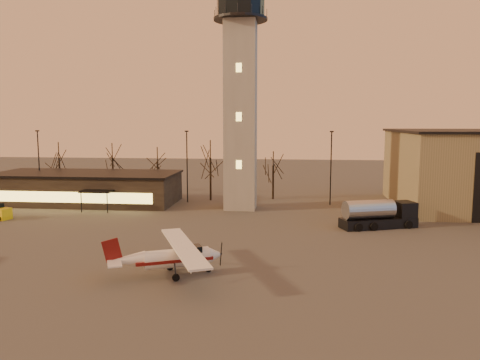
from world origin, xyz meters
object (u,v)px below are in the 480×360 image
object	(u,v)px
control_tower	(241,83)
terminal	(87,188)
fuel_truck	(378,217)
cessna_front	(179,261)

from	to	relation	value
control_tower	terminal	xyz separation A→B (m)	(-21.99, 1.98, -14.17)
control_tower	terminal	world-z (taller)	control_tower
control_tower	fuel_truck	world-z (taller)	control_tower
fuel_truck	terminal	bearing A→B (deg)	144.18
control_tower	cessna_front	size ratio (longest dim) A/B	2.90
fuel_truck	control_tower	bearing A→B (deg)	130.19
cessna_front	control_tower	bearing A→B (deg)	62.27
cessna_front	fuel_truck	size ratio (longest dim) A/B	1.31
terminal	fuel_truck	distance (m)	39.69
control_tower	terminal	bearing A→B (deg)	174.85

